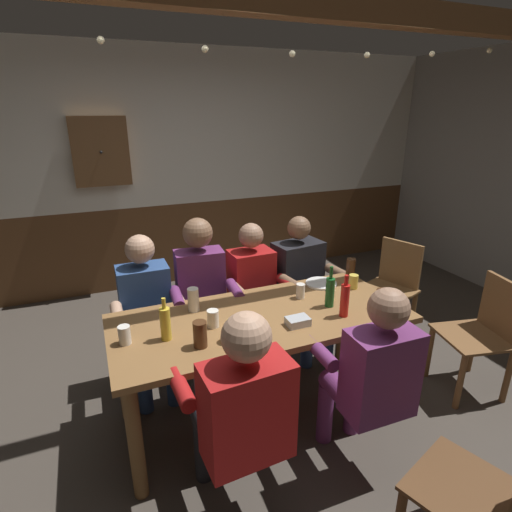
# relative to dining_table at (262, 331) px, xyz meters

# --- Properties ---
(ground_plane) EXTENTS (7.93, 7.93, 0.00)m
(ground_plane) POSITION_rel_dining_table_xyz_m (0.00, 0.11, -0.66)
(ground_plane) COLOR #423A33
(back_wall_upper) EXTENTS (6.61, 0.12, 1.69)m
(back_wall_upper) POSITION_rel_dining_table_xyz_m (0.00, 2.61, 1.15)
(back_wall_upper) COLOR beige
(back_wall_wainscot) EXTENTS (6.61, 0.12, 0.96)m
(back_wall_wainscot) POSITION_rel_dining_table_xyz_m (0.00, 2.61, -0.18)
(back_wall_wainscot) COLOR brown
(back_wall_wainscot) RESTS_ON ground_plane
(dining_table) EXTENTS (1.89, 0.82, 0.77)m
(dining_table) POSITION_rel_dining_table_xyz_m (0.00, 0.00, 0.00)
(dining_table) COLOR brown
(dining_table) RESTS_ON ground_plane
(person_0) EXTENTS (0.50, 0.53, 1.19)m
(person_0) POSITION_rel_dining_table_xyz_m (-0.64, 0.63, -0.01)
(person_0) COLOR #2D4C84
(person_0) RESTS_ON ground_plane
(person_1) EXTENTS (0.52, 0.54, 1.27)m
(person_1) POSITION_rel_dining_table_xyz_m (-0.22, 0.63, 0.03)
(person_1) COLOR #6B2D66
(person_1) RESTS_ON ground_plane
(person_2) EXTENTS (0.50, 0.54, 1.18)m
(person_2) POSITION_rel_dining_table_xyz_m (0.22, 0.63, -0.02)
(person_2) COLOR #AD1919
(person_2) RESTS_ON ground_plane
(person_3) EXTENTS (0.58, 0.58, 1.19)m
(person_3) POSITION_rel_dining_table_xyz_m (0.65, 0.65, -0.00)
(person_3) COLOR black
(person_3) RESTS_ON ground_plane
(person_4) EXTENTS (0.57, 0.54, 1.22)m
(person_4) POSITION_rel_dining_table_xyz_m (-0.38, -0.64, 0.01)
(person_4) COLOR #AD1919
(person_4) RESTS_ON ground_plane
(person_5) EXTENTS (0.52, 0.51, 1.20)m
(person_5) POSITION_rel_dining_table_xyz_m (0.38, -0.64, -0.00)
(person_5) COLOR #6B2D66
(person_5) RESTS_ON ground_plane
(chair_empty_near_right) EXTENTS (0.52, 0.52, 0.88)m
(chair_empty_near_right) POSITION_rel_dining_table_xyz_m (1.62, -0.35, -0.19)
(chair_empty_near_right) COLOR brown
(chair_empty_near_right) RESTS_ON ground_plane
(chair_empty_near_left) EXTENTS (0.56, 0.56, 0.88)m
(chair_empty_near_left) POSITION_rel_dining_table_xyz_m (0.47, -1.34, -0.19)
(chair_empty_near_left) COLOR brown
(chair_empty_near_left) RESTS_ON ground_plane
(chair_empty_far_end) EXTENTS (0.57, 0.57, 0.88)m
(chair_empty_far_end) POSITION_rel_dining_table_xyz_m (1.56, 0.57, -0.19)
(chair_empty_far_end) COLOR brown
(chair_empty_far_end) RESTS_ON ground_plane
(table_candle) EXTENTS (0.04, 0.04, 0.08)m
(table_candle) POSITION_rel_dining_table_xyz_m (0.53, 0.02, 0.15)
(table_candle) COLOR #F9E08C
(table_candle) RESTS_ON dining_table
(condiment_caddy) EXTENTS (0.14, 0.10, 0.05)m
(condiment_caddy) POSITION_rel_dining_table_xyz_m (0.16, -0.19, 0.13)
(condiment_caddy) COLOR #B2B7BC
(condiment_caddy) RESTS_ON dining_table
(plate_0) EXTENTS (0.23, 0.23, 0.01)m
(plate_0) POSITION_rel_dining_table_xyz_m (0.61, 0.28, 0.12)
(plate_0) COLOR white
(plate_0) RESTS_ON dining_table
(bottle_0) EXTENTS (0.06, 0.06, 0.28)m
(bottle_0) POSITION_rel_dining_table_xyz_m (0.47, -0.05, 0.22)
(bottle_0) COLOR #195923
(bottle_0) RESTS_ON dining_table
(bottle_1) EXTENTS (0.06, 0.06, 0.26)m
(bottle_1) POSITION_rel_dining_table_xyz_m (-0.62, -0.05, 0.21)
(bottle_1) COLOR gold
(bottle_1) RESTS_ON dining_table
(bottle_2) EXTENTS (0.06, 0.06, 0.28)m
(bottle_2) POSITION_rel_dining_table_xyz_m (0.48, -0.20, 0.23)
(bottle_2) COLOR red
(bottle_2) RESTS_ON dining_table
(pint_glass_0) EXTENTS (0.07, 0.07, 0.16)m
(pint_glass_0) POSITION_rel_dining_table_xyz_m (-0.38, 0.24, 0.19)
(pint_glass_0) COLOR white
(pint_glass_0) RESTS_ON dining_table
(pint_glass_1) EXTENTS (0.08, 0.08, 0.13)m
(pint_glass_1) POSITION_rel_dining_table_xyz_m (-0.27, -0.21, 0.18)
(pint_glass_1) COLOR #E5C64C
(pint_glass_1) RESTS_ON dining_table
(pint_glass_2) EXTENTS (0.07, 0.07, 0.11)m
(pint_glass_2) POSITION_rel_dining_table_xyz_m (-0.84, -0.00, 0.16)
(pint_glass_2) COLOR white
(pint_glass_2) RESTS_ON dining_table
(pint_glass_3) EXTENTS (0.08, 0.08, 0.13)m
(pint_glass_3) POSITION_rel_dining_table_xyz_m (0.77, -0.20, 0.18)
(pint_glass_3) COLOR #4C2D19
(pint_glass_3) RESTS_ON dining_table
(pint_glass_4) EXTENTS (0.07, 0.07, 0.11)m
(pint_glass_4) POSITION_rel_dining_table_xyz_m (0.79, 0.13, 0.16)
(pint_glass_4) COLOR #E5C64C
(pint_glass_4) RESTS_ON dining_table
(pint_glass_5) EXTENTS (0.08, 0.08, 0.15)m
(pint_glass_5) POSITION_rel_dining_table_xyz_m (-0.45, -0.19, 0.19)
(pint_glass_5) COLOR #4C2D19
(pint_glass_5) RESTS_ON dining_table
(pint_glass_6) EXTENTS (0.07, 0.07, 0.16)m
(pint_glass_6) POSITION_rel_dining_table_xyz_m (0.88, 0.30, 0.19)
(pint_glass_6) COLOR #4C2D19
(pint_glass_6) RESTS_ON dining_table
(pint_glass_7) EXTENTS (0.06, 0.06, 0.10)m
(pint_glass_7) POSITION_rel_dining_table_xyz_m (0.35, 0.14, 0.16)
(pint_glass_7) COLOR white
(pint_glass_7) RESTS_ON dining_table
(pint_glass_8) EXTENTS (0.07, 0.07, 0.11)m
(pint_glass_8) POSITION_rel_dining_table_xyz_m (-0.33, -0.01, 0.16)
(pint_glass_8) COLOR white
(pint_glass_8) RESTS_ON dining_table
(wall_dart_cabinet) EXTENTS (0.56, 0.15, 0.70)m
(wall_dart_cabinet) POSITION_rel_dining_table_xyz_m (-0.75, 2.48, 0.94)
(wall_dart_cabinet) COLOR brown
(string_lights) EXTENTS (4.66, 0.04, 0.18)m
(string_lights) POSITION_rel_dining_table_xyz_m (0.00, 0.17, 1.71)
(string_lights) COLOR #F9EAB2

